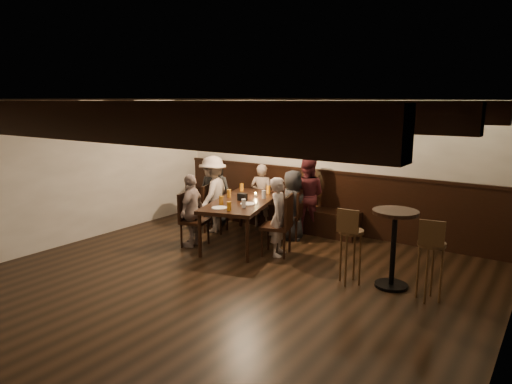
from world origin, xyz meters
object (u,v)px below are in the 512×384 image
Objects in this scene: person_bench_right at (307,195)px; person_right_near at (293,205)px; chair_left_near at (215,218)px; chair_left_far at (194,230)px; person_bench_left at (215,191)px; person_left_near at (213,194)px; person_right_far at (279,217)px; chair_right_near at (291,224)px; person_bench_centre at (262,195)px; bar_stool_left at (350,255)px; bar_stool_right at (430,270)px; person_left_far at (192,210)px; high_top_table at (394,237)px; chair_right_far at (277,237)px; dining_table at (243,203)px.

person_bench_right is 1.15× the size of person_right_near.
chair_left_far is (0.26, -0.86, 0.01)m from chair_left_near.
chair_left_near is at bearing 179.95° from chair_left_far.
chair_left_far is at bearing 97.63° from person_bench_left.
person_left_near is 1.14× the size of person_right_far.
person_bench_centre reaches higher than chair_right_near.
bar_stool_left is 1.00× the size of bar_stool_right.
high_top_table is at bearing 76.64° from person_left_far.
chair_right_near is at bearing 153.32° from high_top_table.
person_right_far reaches higher than chair_right_near.
bar_stool_right is at bearing -0.79° from bar_stool_left.
chair_right_far is at bearing 90.00° from chair_left_far.
chair_right_near is 1.73m from person_bench_left.
chair_right_near is 0.83× the size of high_top_table.
chair_left_near is 0.65× the size of person_bench_left.
dining_table is 1.53× the size of person_left_near.
person_right_near is (1.71, 0.05, -0.06)m from person_bench_left.
chair_right_far is at bearing -31.99° from dining_table.
dining_table is at bearing 159.78° from bar_stool_right.
person_right_near is (-0.23, 0.87, 0.31)m from chair_right_far.
person_right_far is at bearing -90.00° from chair_right_far.
person_bench_left is 1.08× the size of person_right_far.
high_top_table is (2.13, -1.10, 0.06)m from person_right_near.
chair_right_far is at bearing 58.53° from person_left_near.
chair_right_far is at bearing 140.20° from person_bench_left.
bar_stool_right is (3.22, -0.61, -0.30)m from dining_table.
person_bench_centre is 1.68m from person_left_far.
dining_table is 1.27m from person_bench_left.
chair_left_far is 2.78m from bar_stool_left.
bar_stool_right is at bearing -116.14° from person_right_far.
bar_stool_right reaches higher than chair_left_near.
person_left_far is at bearing 90.00° from person_right_far.
person_bench_left is at bearing 50.71° from person_right_far.
person_left_near is 3.63m from high_top_table.
person_right_near is at bearing 121.49° from chair_left_far.
chair_left_near is 0.71× the size of person_left_far.
chair_right_far is at bearing 178.11° from person_right_near.
person_bench_left reaches higher than person_bench_centre.
person_right_near is at bearing -90.00° from chair_right_near.
chair_left_far is at bearing 1.97° from person_left_near.
person_right_far is at bearing -177.96° from chair_right_near.
person_left_far is 1.18× the size of high_top_table.
chair_left_far is 0.74× the size of person_right_near.
chair_right_far is 0.69× the size of person_bench_right.
chair_left_near is at bearing 177.98° from person_left_far.
bar_stool_left is at bearing -123.93° from chair_right_far.
person_left_near is at bearing 108.43° from person_bench_left.
person_bench_left is 3.58m from bar_stool_left.
bar_stool_right is at bearing 73.85° from person_left_far.
person_bench_left is at bearing 135.00° from dining_table.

